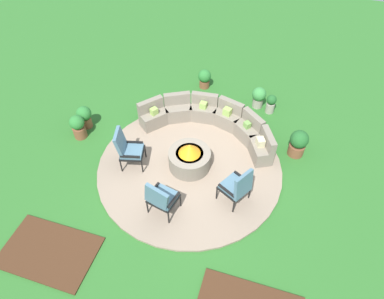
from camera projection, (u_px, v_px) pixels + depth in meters
name	position (u px, v px, depth m)	size (l,w,h in m)	color
ground_plane	(190.00, 167.00, 8.55)	(24.00, 24.00, 0.00)	#2D6B28
patio_circle	(190.00, 166.00, 8.53)	(4.64, 4.64, 0.06)	gray
mulch_bed_left	(49.00, 252.00, 6.96)	(1.94, 1.25, 0.04)	#472B19
fire_pit	(190.00, 158.00, 8.29)	(1.05, 1.05, 0.75)	gray
curved_stone_bench	(211.00, 121.00, 9.19)	(3.82, 1.68, 0.77)	gray
lounge_chair_front_left	(128.00, 148.00, 8.14)	(0.71, 0.67, 1.10)	black
lounge_chair_front_right	(161.00, 198.00, 7.17)	(0.71, 0.67, 1.09)	black
lounge_chair_back_left	(237.00, 186.00, 7.39)	(0.77, 0.80, 1.04)	black
potted_plant_0	(78.00, 126.00, 9.03)	(0.40, 0.40, 0.72)	brown
potted_plant_1	(259.00, 96.00, 9.92)	(0.42, 0.42, 0.67)	#A89E8E
potted_plant_2	(85.00, 116.00, 9.31)	(0.41, 0.41, 0.68)	brown
potted_plant_3	(298.00, 143.00, 8.57)	(0.47, 0.47, 0.77)	brown
potted_plant_4	(205.00, 78.00, 10.62)	(0.41, 0.41, 0.62)	brown
potted_plant_5	(271.00, 103.00, 9.79)	(0.29, 0.29, 0.60)	#A89E8E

